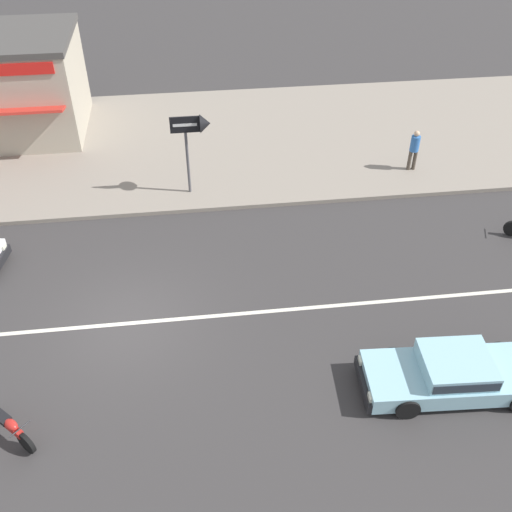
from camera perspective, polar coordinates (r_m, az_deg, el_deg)
The scene contains 8 objects.
ground_plane at distance 17.26m, azimuth -12.14°, elevation -6.30°, with size 160.00×160.00×0.00m, color #383535.
lane_centre_stripe at distance 17.26m, azimuth -12.14°, elevation -6.30°, with size 50.40×0.14×0.01m, color silver.
kerb_strip at distance 25.53m, azimuth -11.14°, elevation 10.24°, with size 68.00×10.00×0.15m, color gray.
sedan_pale_blue_1 at distance 15.75m, azimuth 18.37°, elevation -10.53°, with size 4.67×1.96×1.06m.
motorcycle_1 at distance 15.29m, azimuth -22.63°, elevation -14.62°, with size 1.45×1.36×0.80m.
arrow_signboard at distance 20.83m, azimuth -5.40°, elevation 12.00°, with size 1.37×0.63×2.99m.
pedestrian_near_clock at distance 23.61m, azimuth 14.85°, elevation 9.97°, with size 0.34×0.34×1.62m.
shopfront_corner_warung at distance 27.21m, azimuth -22.02°, elevation 14.94°, with size 5.25×5.47×4.05m.
Camera 1 is at (2.13, -12.23, 11.99)m, focal length 42.00 mm.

